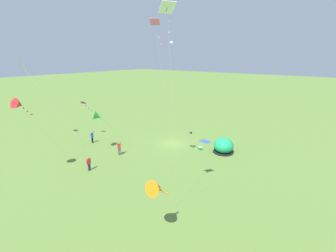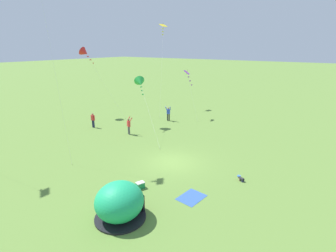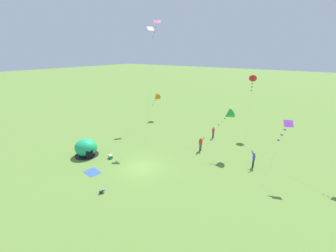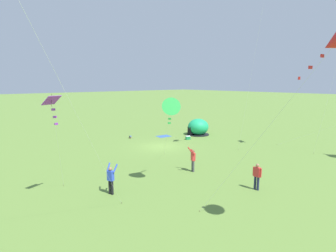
{
  "view_description": "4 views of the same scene",
  "coord_description": "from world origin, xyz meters",
  "px_view_note": "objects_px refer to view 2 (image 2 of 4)",
  "views": [
    {
      "loc": [
        -19.02,
        25.87,
        12.8
      ],
      "look_at": [
        0.63,
        0.21,
        2.72
      ],
      "focal_mm": 24.0,
      "sensor_mm": 36.0,
      "label": 1
    },
    {
      "loc": [
        -16.25,
        -10.72,
        9.08
      ],
      "look_at": [
        0.34,
        0.73,
        2.86
      ],
      "focal_mm": 28.0,
      "sensor_mm": 36.0,
      "label": 2
    },
    {
      "loc": [
        15.06,
        -16.28,
        12.25
      ],
      "look_at": [
        0.68,
        4.0,
        3.89
      ],
      "focal_mm": 24.0,
      "sensor_mm": 36.0,
      "label": 3
    },
    {
      "loc": [
        17.21,
        20.94,
        6.78
      ],
      "look_at": [
        2.45,
        4.03,
        2.99
      ],
      "focal_mm": 28.0,
      "sensor_mm": 36.0,
      "label": 4
    }
  ],
  "objects_px": {
    "kite_yellow": "(163,28)",
    "person_near_tent": "(93,119)",
    "cooler_box": "(140,185)",
    "toddler_crawling": "(241,178)",
    "popup_tent": "(120,202)",
    "person_center_field": "(129,125)",
    "kite_green": "(140,83)",
    "kite_purple": "(188,75)",
    "person_strolling": "(168,113)",
    "kite_red": "(85,52)"
  },
  "relations": [
    {
      "from": "person_center_field",
      "to": "kite_purple",
      "type": "xyz_separation_m",
      "value": [
        9.49,
        -1.48,
        4.54
      ]
    },
    {
      "from": "person_center_field",
      "to": "kite_red",
      "type": "bearing_deg",
      "value": 73.47
    },
    {
      "from": "person_near_tent",
      "to": "kite_green",
      "type": "height_order",
      "value": "kite_green"
    },
    {
      "from": "toddler_crawling",
      "to": "person_center_field",
      "type": "height_order",
      "value": "person_center_field"
    },
    {
      "from": "popup_tent",
      "to": "kite_purple",
      "type": "height_order",
      "value": "kite_purple"
    },
    {
      "from": "popup_tent",
      "to": "person_center_field",
      "type": "xyz_separation_m",
      "value": [
        10.79,
        9.32,
        0.0
      ]
    },
    {
      "from": "toddler_crawling",
      "to": "kite_red",
      "type": "height_order",
      "value": "kite_red"
    },
    {
      "from": "person_near_tent",
      "to": "kite_green",
      "type": "distance_m",
      "value": 6.89
    },
    {
      "from": "toddler_crawling",
      "to": "kite_yellow",
      "type": "xyz_separation_m",
      "value": [
        16.26,
        18.3,
        11.32
      ]
    },
    {
      "from": "kite_yellow",
      "to": "kite_green",
      "type": "bearing_deg",
      "value": -157.87
    },
    {
      "from": "person_strolling",
      "to": "kite_red",
      "type": "relative_size",
      "value": 0.21
    },
    {
      "from": "kite_red",
      "to": "person_center_field",
      "type": "bearing_deg",
      "value": -106.53
    },
    {
      "from": "kite_purple",
      "to": "kite_red",
      "type": "distance_m",
      "value": 13.35
    },
    {
      "from": "cooler_box",
      "to": "person_center_field",
      "type": "distance_m",
      "value": 11.31
    },
    {
      "from": "toddler_crawling",
      "to": "person_near_tent",
      "type": "bearing_deg",
      "value": 82.4
    },
    {
      "from": "popup_tent",
      "to": "person_strolling",
      "type": "xyz_separation_m",
      "value": [
        17.53,
        8.87,
        0.0
      ]
    },
    {
      "from": "cooler_box",
      "to": "kite_yellow",
      "type": "distance_m",
      "value": 27.26
    },
    {
      "from": "person_center_field",
      "to": "kite_red",
      "type": "distance_m",
      "value": 12.53
    },
    {
      "from": "popup_tent",
      "to": "person_near_tent",
      "type": "bearing_deg",
      "value": 54.5
    },
    {
      "from": "toddler_crawling",
      "to": "kite_yellow",
      "type": "distance_m",
      "value": 26.97
    },
    {
      "from": "person_near_tent",
      "to": "kite_green",
      "type": "bearing_deg",
      "value": -49.81
    },
    {
      "from": "toddler_crawling",
      "to": "kite_purple",
      "type": "bearing_deg",
      "value": 43.42
    },
    {
      "from": "kite_purple",
      "to": "person_near_tent",
      "type": "bearing_deg",
      "value": 147.01
    },
    {
      "from": "person_near_tent",
      "to": "kite_red",
      "type": "distance_m",
      "value": 9.35
    },
    {
      "from": "kite_red",
      "to": "kite_green",
      "type": "height_order",
      "value": "kite_red"
    },
    {
      "from": "kite_red",
      "to": "kite_yellow",
      "type": "height_order",
      "value": "kite_yellow"
    },
    {
      "from": "toddler_crawling",
      "to": "kite_red",
      "type": "distance_m",
      "value": 25.18
    },
    {
      "from": "kite_purple",
      "to": "kite_green",
      "type": "bearing_deg",
      "value": 160.4
    },
    {
      "from": "kite_red",
      "to": "kite_green",
      "type": "xyz_separation_m",
      "value": [
        0.1,
        -8.99,
        -3.13
      ]
    },
    {
      "from": "popup_tent",
      "to": "person_strolling",
      "type": "bearing_deg",
      "value": 26.85
    },
    {
      "from": "person_strolling",
      "to": "kite_yellow",
      "type": "distance_m",
      "value": 13.5
    },
    {
      "from": "kite_yellow",
      "to": "popup_tent",
      "type": "bearing_deg",
      "value": -149.24
    },
    {
      "from": "toddler_crawling",
      "to": "kite_red",
      "type": "relative_size",
      "value": 0.06
    },
    {
      "from": "kite_yellow",
      "to": "person_near_tent",
      "type": "bearing_deg",
      "value": 179.82
    },
    {
      "from": "popup_tent",
      "to": "person_near_tent",
      "type": "height_order",
      "value": "popup_tent"
    },
    {
      "from": "toddler_crawling",
      "to": "person_near_tent",
      "type": "relative_size",
      "value": 0.32
    },
    {
      "from": "popup_tent",
      "to": "toddler_crawling",
      "type": "distance_m",
      "value": 8.79
    },
    {
      "from": "toddler_crawling",
      "to": "kite_purple",
      "type": "xyz_separation_m",
      "value": [
        12.49,
        11.82,
        5.36
      ]
    },
    {
      "from": "person_near_tent",
      "to": "kite_purple",
      "type": "distance_m",
      "value": 12.82
    },
    {
      "from": "cooler_box",
      "to": "toddler_crawling",
      "type": "xyz_separation_m",
      "value": [
        4.78,
        -5.13,
        -0.04
      ]
    },
    {
      "from": "toddler_crawling",
      "to": "person_center_field",
      "type": "xyz_separation_m",
      "value": [
        3.0,
        13.3,
        0.82
      ]
    },
    {
      "from": "kite_green",
      "to": "toddler_crawling",
      "type": "bearing_deg",
      "value": -113.03
    },
    {
      "from": "cooler_box",
      "to": "toddler_crawling",
      "type": "bearing_deg",
      "value": -47.03
    },
    {
      "from": "person_near_tent",
      "to": "person_strolling",
      "type": "relative_size",
      "value": 0.91
    },
    {
      "from": "person_center_field",
      "to": "kite_purple",
      "type": "bearing_deg",
      "value": -8.88
    },
    {
      "from": "popup_tent",
      "to": "person_center_field",
      "type": "height_order",
      "value": "popup_tent"
    },
    {
      "from": "toddler_crawling",
      "to": "person_strolling",
      "type": "xyz_separation_m",
      "value": [
        9.73,
        12.86,
        0.82
      ]
    },
    {
      "from": "person_center_field",
      "to": "person_strolling",
      "type": "bearing_deg",
      "value": -3.78
    },
    {
      "from": "popup_tent",
      "to": "cooler_box",
      "type": "height_order",
      "value": "popup_tent"
    },
    {
      "from": "person_center_field",
      "to": "kite_red",
      "type": "relative_size",
      "value": 0.21
    }
  ]
}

